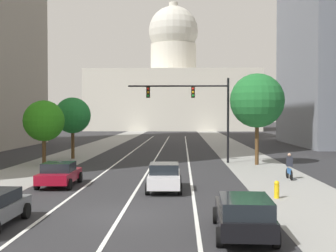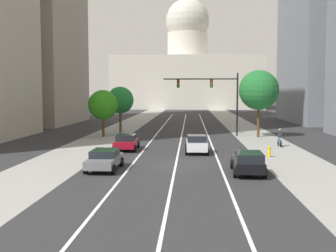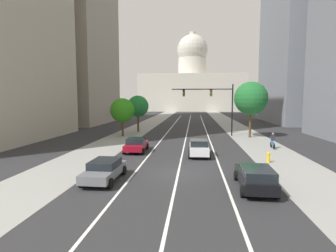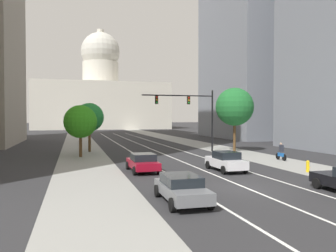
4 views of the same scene
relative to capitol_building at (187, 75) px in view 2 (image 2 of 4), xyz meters
name	(u,v)px [view 2 (image 2 of 4)]	position (x,y,z in m)	size (l,w,h in m)	color
ground_plane	(184,124)	(0.00, -70.09, -10.92)	(400.00, 400.00, 0.00)	#2B2B2D
sidewalk_left	(127,126)	(-8.81, -75.09, -10.92)	(5.03, 130.00, 0.01)	gray
sidewalk_right	(241,126)	(8.81, -75.09, -10.92)	(5.03, 130.00, 0.01)	gray
lane_stripe_left	(158,132)	(-3.15, -85.09, -10.91)	(0.16, 90.00, 0.01)	white
lane_stripe_center	(182,132)	(0.00, -85.09, -10.91)	(0.16, 90.00, 0.01)	white
lane_stripe_right	(207,132)	(3.15, -85.09, -10.91)	(0.16, 90.00, 0.01)	white
capitol_building	(187,75)	(0.00, 0.00, 0.00)	(46.24, 29.39, 36.39)	beige
car_gray	(105,159)	(-4.72, -112.25, -10.20)	(2.08, 4.42, 1.35)	slate
car_white	(197,144)	(1.57, -103.91, -10.14)	(2.00, 4.26, 1.53)	silver
car_black	(248,162)	(4.71, -113.21, -10.15)	(2.14, 4.69, 1.47)	black
car_crimson	(126,142)	(-4.72, -102.54, -10.19)	(2.13, 4.22, 1.42)	maroon
traffic_signal_mast	(214,92)	(3.89, -89.36, -5.65)	(8.88, 0.39, 7.45)	black
fire_hydrant	(269,151)	(7.35, -106.09, -10.46)	(0.26, 0.35, 0.91)	yellow
cyclist	(280,138)	(9.59, -99.32, -10.07)	(0.36, 1.70, 1.72)	black
street_tree_mid_left	(103,105)	(-9.12, -91.33, -7.21)	(3.46, 3.46, 5.46)	#51381E
street_tree_near_left	(120,100)	(-7.97, -86.07, -6.77)	(3.46, 3.46, 5.91)	#51381E
street_tree_mid_right	(259,90)	(8.88, -90.76, -5.50)	(4.59, 4.59, 7.73)	#51381E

